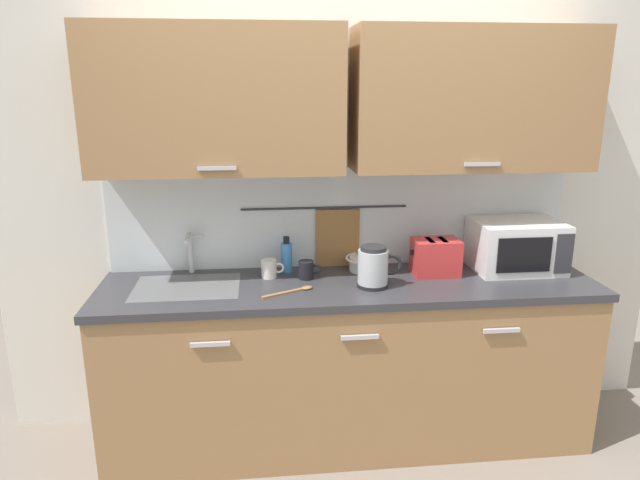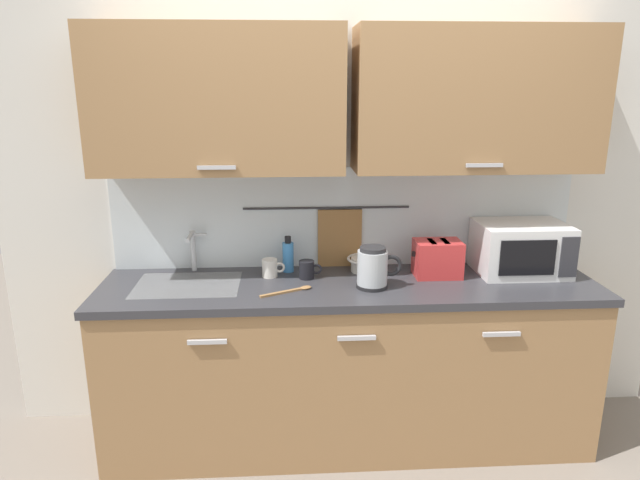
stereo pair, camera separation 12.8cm
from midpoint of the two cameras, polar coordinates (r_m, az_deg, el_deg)
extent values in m
plane|color=slate|center=(3.07, 2.43, -22.28)|extent=(8.00, 8.00, 0.00)
cube|color=#997047|center=(3.08, 1.68, -12.53)|extent=(2.50, 0.60, 0.86)
cube|color=#B7B7BC|center=(2.66, -12.40, -10.24)|extent=(0.18, 0.02, 0.02)
cube|color=#B7B7BC|center=(2.67, 2.65, -9.78)|extent=(0.18, 0.02, 0.02)
cube|color=#B7B7BC|center=(2.85, 16.62, -8.75)|extent=(0.18, 0.02, 0.02)
cube|color=#333338|center=(2.90, 1.75, -4.66)|extent=(2.53, 0.63, 0.04)
cube|color=#9EA0A5|center=(2.94, -14.46, -5.43)|extent=(0.52, 0.38, 0.09)
cube|color=silver|center=(3.11, 0.98, 3.85)|extent=(3.70, 0.06, 2.50)
cube|color=silver|center=(3.09, 1.05, 2.35)|extent=(2.50, 0.01, 0.55)
cube|color=#997047|center=(2.84, -11.73, 13.60)|extent=(1.22, 0.33, 0.70)
cube|color=#B7B7BC|center=(2.69, -11.72, 7.10)|extent=(0.18, 0.01, 0.02)
cube|color=#997047|center=(3.01, 14.04, 13.56)|extent=(1.22, 0.33, 0.70)
cube|color=#B7B7BC|center=(2.87, 14.83, 7.41)|extent=(0.18, 0.01, 0.02)
cylinder|color=#333338|center=(3.06, -0.74, 3.26)|extent=(0.90, 0.01, 0.01)
cube|color=olive|center=(3.11, 0.60, 0.03)|extent=(0.24, 0.02, 0.34)
cylinder|color=#B2B5BA|center=(3.10, -14.08, -1.24)|extent=(0.03, 0.03, 0.22)
cylinder|color=#B2B5BA|center=(3.00, -14.40, 0.15)|extent=(0.02, 0.16, 0.02)
cube|color=#B2B5BA|center=(3.07, -13.45, 0.39)|extent=(0.07, 0.02, 0.01)
cube|color=white|center=(3.21, 18.10, -0.54)|extent=(0.46, 0.34, 0.27)
cube|color=black|center=(3.04, 18.80, -1.46)|extent=(0.29, 0.01, 0.18)
cube|color=#2D2D33|center=(3.14, 22.36, -1.30)|extent=(0.09, 0.01, 0.21)
cylinder|color=black|center=(2.84, 4.03, -4.52)|extent=(0.16, 0.16, 0.02)
cylinder|color=#B2B7BC|center=(2.81, 4.06, -2.72)|extent=(0.15, 0.15, 0.17)
cylinder|color=#262628|center=(2.78, 4.10, -0.86)|extent=(0.13, 0.13, 0.02)
torus|color=black|center=(2.82, 5.93, -2.49)|extent=(0.11, 0.02, 0.11)
cylinder|color=#3F8CD8|center=(3.03, -4.59, -1.79)|extent=(0.06, 0.06, 0.16)
cylinder|color=black|center=(3.00, -4.63, 0.00)|extent=(0.03, 0.03, 0.04)
cylinder|color=black|center=(2.93, -2.65, -3.03)|extent=(0.08, 0.08, 0.09)
torus|color=black|center=(2.94, -1.64, -2.96)|extent=(0.06, 0.01, 0.06)
cylinder|color=silver|center=(3.06, 3.38, -2.41)|extent=(0.17, 0.17, 0.07)
torus|color=silver|center=(3.06, 3.39, -1.85)|extent=(0.21, 0.21, 0.01)
cube|color=red|center=(3.03, 10.39, -1.70)|extent=(0.24, 0.17, 0.19)
cube|color=black|center=(3.00, 9.84, -0.10)|extent=(0.03, 0.12, 0.01)
cube|color=black|center=(3.02, 11.11, -0.06)|extent=(0.03, 0.12, 0.01)
cube|color=black|center=(2.99, 8.07, -1.27)|extent=(0.02, 0.02, 0.02)
cylinder|color=silver|center=(2.96, -6.41, -2.91)|extent=(0.08, 0.08, 0.09)
torus|color=silver|center=(2.96, -5.40, -2.84)|extent=(0.06, 0.01, 0.06)
cube|color=#9E7042|center=(2.74, -5.13, -5.39)|extent=(0.21, 0.11, 0.01)
ellipsoid|color=#9E7042|center=(2.80, -2.66, -4.84)|extent=(0.07, 0.06, 0.01)
camera|label=1|loc=(0.06, -91.29, -0.36)|focal=31.72mm
camera|label=2|loc=(0.06, 88.71, 0.36)|focal=31.72mm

